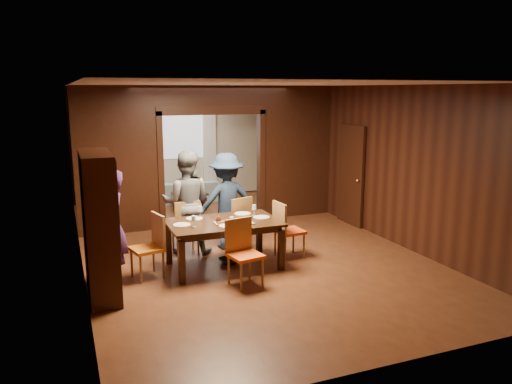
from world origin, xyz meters
name	(u,v)px	position (x,y,z in m)	size (l,w,h in m)	color
floor	(238,244)	(0.00, 0.00, 0.00)	(9.00, 9.00, 0.00)	#512A16
ceiling	(237,85)	(0.00, 0.00, 2.90)	(5.50, 9.00, 0.02)	silver
room_walls	(208,152)	(0.00, 1.89, 1.51)	(5.52, 9.01, 2.90)	black
person_purple	(112,227)	(-2.32, -1.08, 0.84)	(0.61, 0.40, 1.68)	#3D1B50
person_grey	(186,203)	(-0.99, -0.13, 0.90)	(0.87, 0.68, 1.80)	slate
person_navy	(227,201)	(-0.25, -0.10, 0.86)	(1.11, 0.64, 1.73)	#1A2842
sofa	(188,191)	(-0.01, 3.85, 0.27)	(1.87, 0.73, 0.55)	#93B6C1
serving_bowl	(229,217)	(-0.49, -0.95, 0.80)	(0.34, 0.34, 0.08)	black
dining_table	(224,244)	(-0.62, -1.06, 0.38)	(1.76, 1.09, 0.76)	black
coffee_table	(190,201)	(-0.16, 3.02, 0.20)	(0.80, 0.50, 0.40)	black
chair_left	(147,247)	(-1.84, -1.07, 0.48)	(0.44, 0.44, 0.97)	#C56212
chair_right	(290,229)	(0.58, -0.99, 0.48)	(0.44, 0.44, 0.97)	#DF4415
chair_far_l	(185,226)	(-1.03, -0.16, 0.48)	(0.44, 0.44, 0.97)	red
chair_far_r	(235,223)	(-0.14, -0.24, 0.48)	(0.44, 0.44, 0.97)	orange
chair_near	(245,253)	(-0.56, -1.91, 0.48)	(0.44, 0.44, 0.97)	#E35215
hutch	(99,225)	(-2.53, -1.50, 1.00)	(0.40, 1.20, 2.00)	black
door_right	(351,175)	(2.70, 0.50, 1.05)	(0.06, 0.90, 2.10)	black
window_far	(181,133)	(0.00, 4.44, 1.70)	(1.20, 0.03, 1.30)	silver
curtain_left	(153,152)	(-0.75, 4.40, 1.25)	(0.35, 0.06, 2.40)	white
curtain_right	(209,149)	(0.75, 4.40, 1.25)	(0.35, 0.06, 2.40)	white
plate_left	(182,225)	(-1.29, -1.04, 0.77)	(0.27, 0.27, 0.01)	silver
plate_far_l	(194,218)	(-1.01, -0.73, 0.77)	(0.27, 0.27, 0.01)	white
plate_far_r	(243,214)	(-0.17, -0.72, 0.77)	(0.27, 0.27, 0.01)	white
plate_right	(261,217)	(0.04, -1.05, 0.77)	(0.27, 0.27, 0.01)	silver
plate_near	(228,226)	(-0.64, -1.35, 0.77)	(0.27, 0.27, 0.01)	white
platter_a	(224,222)	(-0.65, -1.16, 0.78)	(0.30, 0.20, 0.04)	gray
platter_b	(244,223)	(-0.36, -1.31, 0.78)	(0.30, 0.20, 0.04)	gray
wineglass_left	(194,221)	(-1.14, -1.22, 0.85)	(0.08, 0.08, 0.18)	silver
wineglass_far	(200,212)	(-0.89, -0.67, 0.85)	(0.08, 0.08, 0.18)	silver
wineglass_right	(254,210)	(-0.02, -0.87, 0.85)	(0.08, 0.08, 0.18)	white
tumbler	(232,221)	(-0.58, -1.36, 0.83)	(0.07, 0.07, 0.14)	silver
condiment_jar	(219,220)	(-0.72, -1.13, 0.82)	(0.08, 0.08, 0.11)	#542C13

